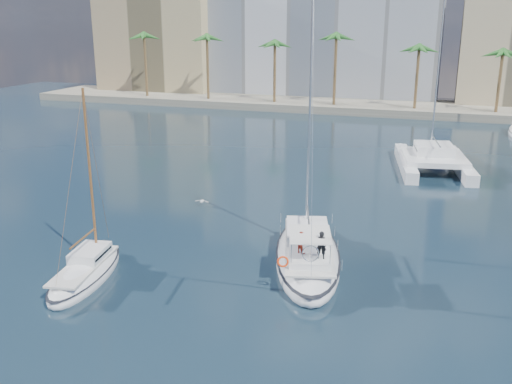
% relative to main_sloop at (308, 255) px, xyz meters
% --- Properties ---
extents(ground, '(160.00, 160.00, 0.00)m').
position_rel_main_sloop_xyz_m(ground, '(-3.62, 1.38, -0.54)').
color(ground, black).
rests_on(ground, ground).
extents(quay, '(120.00, 14.00, 1.20)m').
position_rel_main_sloop_xyz_m(quay, '(-3.62, 62.38, 0.06)').
color(quay, gray).
rests_on(quay, ground).
extents(building_modern, '(42.00, 16.00, 28.00)m').
position_rel_main_sloop_xyz_m(building_modern, '(-15.62, 74.38, 13.46)').
color(building_modern, silver).
rests_on(building_modern, ground).
extents(building_tan_left, '(22.00, 14.00, 22.00)m').
position_rel_main_sloop_xyz_m(building_tan_left, '(-45.62, 70.38, 10.46)').
color(building_tan_left, tan).
rests_on(building_tan_left, ground).
extents(palm_left, '(3.60, 3.60, 12.30)m').
position_rel_main_sloop_xyz_m(palm_left, '(-37.62, 58.38, 9.74)').
color(palm_left, brown).
rests_on(palm_left, ground).
extents(palm_centre, '(3.60, 3.60, 12.30)m').
position_rel_main_sloop_xyz_m(palm_centre, '(-3.62, 58.38, 9.74)').
color(palm_centre, brown).
rests_on(palm_centre, ground).
extents(main_sloop, '(6.94, 12.73, 18.03)m').
position_rel_main_sloop_xyz_m(main_sloop, '(0.00, 0.00, 0.00)').
color(main_sloop, white).
rests_on(main_sloop, ground).
extents(small_sloop, '(3.75, 8.19, 11.33)m').
position_rel_main_sloop_xyz_m(small_sloop, '(-11.46, -6.18, -0.13)').
color(small_sloop, white).
rests_on(small_sloop, ground).
extents(catamaran, '(8.40, 13.62, 18.49)m').
position_rel_main_sloop_xyz_m(catamaran, '(6.39, 26.03, 0.62)').
color(catamaran, white).
rests_on(catamaran, ground).
extents(seagull, '(1.15, 0.49, 0.21)m').
position_rel_main_sloop_xyz_m(seagull, '(-10.51, 8.07, -0.11)').
color(seagull, silver).
rests_on(seagull, ground).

